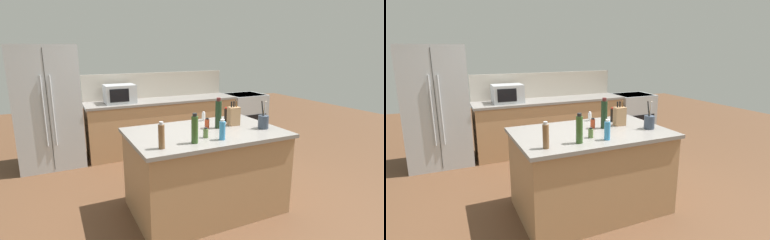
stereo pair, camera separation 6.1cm
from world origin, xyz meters
TOP-DOWN VIEW (x-y plane):
  - ground_plane at (0.00, 0.00)m, footprint 14.00×14.00m
  - back_counter_run at (0.30, 2.20)m, footprint 2.73×0.66m
  - wall_backsplash at (0.30, 2.52)m, footprint 2.69×0.03m
  - kitchen_island at (0.00, 0.00)m, footprint 1.70×1.10m
  - refrigerator at (-1.57, 2.25)m, footprint 0.94×0.75m
  - range_oven at (2.09, 2.20)m, footprint 0.76×0.65m
  - microwave at (-0.47, 2.20)m, footprint 0.50×0.39m
  - knife_block at (0.43, 0.09)m, footprint 0.14×0.11m
  - utensil_crock at (0.65, -0.19)m, footprint 0.12×0.12m
  - spice_jar_paprika at (0.08, 0.11)m, footprint 0.05×0.05m
  - olive_oil_bottle at (-0.30, -0.34)m, footprint 0.07×0.07m
  - spice_jar_oregano at (-0.12, -0.23)m, footprint 0.05×0.05m
  - wine_bottle at (0.19, 0.05)m, footprint 0.07×0.07m
  - dish_soap_bottle at (-0.00, -0.36)m, footprint 0.06×0.06m
  - soy_sauce_bottle at (0.45, 0.28)m, footprint 0.06×0.06m
  - salt_shaker at (0.21, 0.44)m, footprint 0.04×0.04m
  - pepper_grinder at (-0.65, -0.36)m, footprint 0.06×0.06m

SIDE VIEW (x-z plane):
  - ground_plane at x=0.00m, z-range 0.00..0.00m
  - range_oven at x=2.09m, z-range 0.01..0.93m
  - back_counter_run at x=0.30m, z-range 0.00..0.94m
  - kitchen_island at x=0.00m, z-range 0.00..0.94m
  - refrigerator at x=-1.57m, z-range 0.00..1.90m
  - spice_jar_oregano at x=-0.12m, z-range 0.94..1.04m
  - spice_jar_paprika at x=0.08m, z-range 0.94..1.05m
  - salt_shaker at x=0.21m, z-range 0.94..1.05m
  - utensil_crock at x=0.65m, z-range 0.86..1.18m
  - soy_sauce_bottle at x=0.45m, z-range 0.93..1.12m
  - dish_soap_bottle at x=0.00m, z-range 0.93..1.14m
  - knife_block at x=0.43m, z-range 0.91..1.20m
  - pepper_grinder at x=-0.65m, z-range 0.93..1.19m
  - olive_oil_bottle at x=-0.30m, z-range 0.93..1.23m
  - microwave at x=-0.47m, z-range 0.94..1.25m
  - wine_bottle at x=0.19m, z-range 0.93..1.28m
  - wall_backsplash at x=0.30m, z-range 0.94..1.40m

